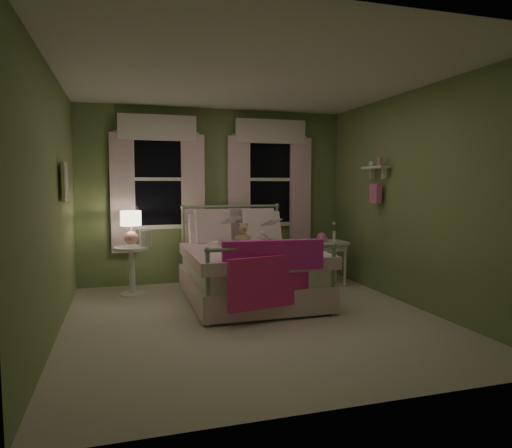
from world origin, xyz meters
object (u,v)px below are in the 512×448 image
object	(u,v)px
child_left	(220,224)
nightstand_left	(132,264)
bed	(248,269)
nightstand_right	(328,248)
table_lamp	(131,224)
teddy_bear	(243,236)
child_right	(260,226)

from	to	relation	value
child_left	nightstand_left	world-z (taller)	child_left
child_left	nightstand_left	xyz separation A→B (m)	(-1.15, 0.21, -0.52)
bed	child_left	bearing A→B (deg)	123.60
child_left	nightstand_right	distance (m)	1.65
nightstand_left	table_lamp	xyz separation A→B (m)	(0.00, 0.00, 0.54)
teddy_bear	nightstand_left	world-z (taller)	teddy_bear
child_right	nightstand_right	size ratio (longest dim) A/B	1.04
child_left	child_right	size ratio (longest dim) A/B	1.12
child_right	teddy_bear	xyz separation A→B (m)	(-0.28, -0.16, -0.11)
teddy_bear	nightstand_right	size ratio (longest dim) A/B	0.47
bed	child_right	world-z (taller)	child_right
teddy_bear	nightstand_right	distance (m)	1.35
child_left	nightstand_right	bearing A→B (deg)	158.85
bed	child_right	xyz separation A→B (m)	(0.28, 0.42, 0.52)
table_lamp	teddy_bear	bearing A→B (deg)	-14.45
bed	child_left	world-z (taller)	child_left
bed	nightstand_right	world-z (taller)	bed
teddy_bear	table_lamp	bearing A→B (deg)	165.55
child_left	nightstand_right	size ratio (longest dim) A/B	1.17
table_lamp	nightstand_left	bearing A→B (deg)	0.00
table_lamp	nightstand_right	size ratio (longest dim) A/B	0.70
bed	child_right	distance (m)	0.72
table_lamp	nightstand_right	world-z (taller)	table_lamp
nightstand_left	nightstand_right	bearing A→B (deg)	-4.29
child_left	teddy_bear	size ratio (longest dim) A/B	2.47
nightstand_left	table_lamp	size ratio (longest dim) A/B	1.45
nightstand_right	teddy_bear	bearing A→B (deg)	-172.99
nightstand_right	child_right	bearing A→B (deg)	-179.79
nightstand_left	nightstand_right	xyz separation A→B (m)	(2.75, -0.21, 0.13)
child_left	child_right	distance (m)	0.56
bed	teddy_bear	distance (m)	0.49
bed	table_lamp	bearing A→B (deg)	156.18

